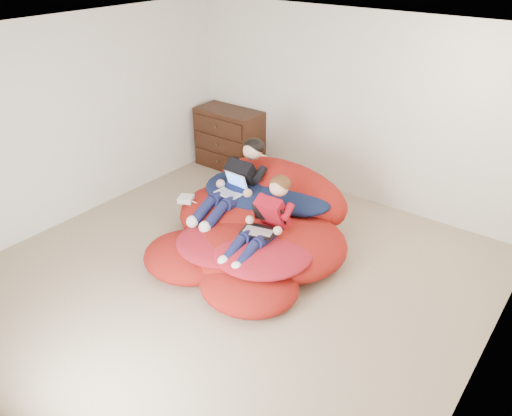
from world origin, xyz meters
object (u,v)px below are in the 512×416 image
at_px(beanbag_pile, 257,225).
at_px(laptop_black, 263,224).
at_px(older_boy, 238,179).
at_px(dresser, 229,139).
at_px(younger_boy, 266,217).
at_px(laptop_white, 232,187).

distance_m(beanbag_pile, laptop_black, 0.56).
distance_m(beanbag_pile, older_boy, 0.60).
relative_size(dresser, laptop_black, 2.28).
bearing_deg(younger_boy, laptop_black, -90.00).
bearing_deg(laptop_white, dresser, 130.92).
relative_size(dresser, younger_boy, 0.99).
relative_size(dresser, beanbag_pile, 0.44).
xyz_separation_m(younger_boy, laptop_black, (-0.00, -0.04, -0.06)).
relative_size(beanbag_pile, older_boy, 1.93).
xyz_separation_m(older_boy, younger_boy, (0.73, -0.42, -0.07)).
relative_size(beanbag_pile, laptop_white, 7.28).
relative_size(beanbag_pile, laptop_black, 5.22).
xyz_separation_m(laptop_white, laptop_black, (0.73, -0.36, -0.07)).
bearing_deg(older_boy, laptop_black, -32.48).
height_order(younger_boy, laptop_white, younger_boy).
distance_m(older_boy, laptop_black, 0.87).
bearing_deg(laptop_white, laptop_black, -26.53).
relative_size(laptop_white, laptop_black, 0.72).
height_order(laptop_white, laptop_black, laptop_white).
xyz_separation_m(dresser, laptop_black, (2.06, -1.90, 0.10)).
bearing_deg(beanbag_pile, older_boy, 161.70).
bearing_deg(laptop_black, younger_boy, 90.00).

